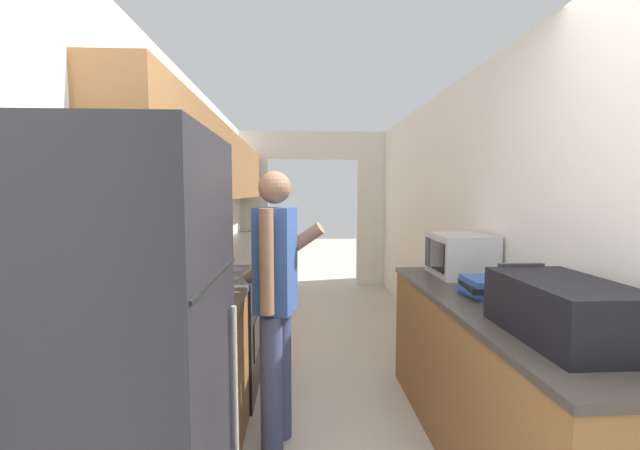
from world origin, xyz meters
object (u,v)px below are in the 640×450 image
object	(u,v)px
refrigerator	(121,385)
range_oven	(216,332)
book_stack	(483,287)
suitcase	(563,309)
person	(276,301)
microwave	(460,255)

from	to	relation	value
refrigerator	range_oven	xyz separation A→B (m)	(-0.02, 1.61, -0.40)
range_oven	book_stack	world-z (taller)	range_oven
refrigerator	suitcase	size ratio (longest dim) A/B	2.68
person	book_stack	world-z (taller)	person
book_stack	suitcase	bearing A→B (deg)	-88.14
range_oven	suitcase	distance (m)	2.30
range_oven	suitcase	world-z (taller)	suitcase
microwave	book_stack	xyz separation A→B (m)	(-0.11, -0.59, -0.10)
microwave	book_stack	size ratio (longest dim) A/B	1.45
range_oven	refrigerator	bearing A→B (deg)	-89.19
person	suitcase	world-z (taller)	person
suitcase	refrigerator	bearing A→B (deg)	-173.05
person	microwave	world-z (taller)	person
suitcase	book_stack	distance (m)	0.66
suitcase	microwave	bearing A→B (deg)	86.02
range_oven	book_stack	bearing A→B (deg)	-23.44
refrigerator	book_stack	xyz separation A→B (m)	(1.69, 0.87, 0.11)
refrigerator	microwave	world-z (taller)	refrigerator
range_oven	suitcase	bearing A→B (deg)	-38.96
person	microwave	xyz separation A→B (m)	(1.32, 0.52, 0.18)
refrigerator	range_oven	world-z (taller)	refrigerator
person	suitcase	bearing A→B (deg)	-105.04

